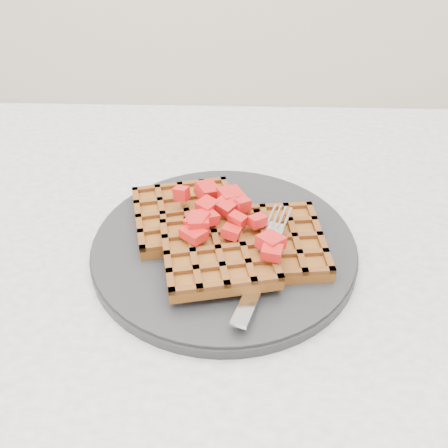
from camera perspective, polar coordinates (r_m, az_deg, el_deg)
name	(u,v)px	position (r m, az deg, el deg)	size (l,w,h in m)	color
table	(261,329)	(0.64, 4.24, -11.87)	(1.20, 0.80, 0.75)	silver
plate	(224,246)	(0.57, 0.00, -2.53)	(0.30, 0.30, 0.02)	black
waffles	(224,235)	(0.55, 0.01, -1.28)	(0.23, 0.21, 0.03)	brown
strawberry_pile	(224,214)	(0.54, 0.00, 1.17)	(0.15, 0.15, 0.02)	#AA0002
fork	(266,261)	(0.53, 4.81, -4.23)	(0.02, 0.18, 0.02)	silver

